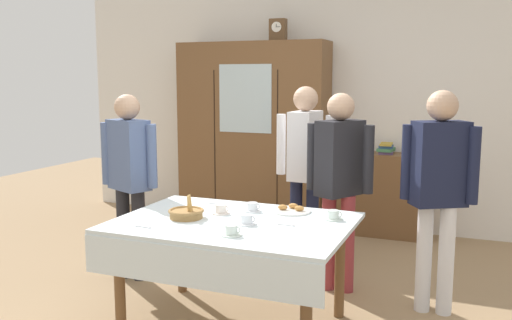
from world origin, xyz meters
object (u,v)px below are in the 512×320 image
object	(u,v)px
wall_cabinet	(253,134)
tea_cup_mid_right	(247,220)
pastry_plate	(291,210)
spoon_mid_right	(216,204)
spoon_near_right	(289,225)
person_behind_table_right	(339,173)
dining_table	(231,236)
tea_cup_near_left	(221,210)
bookshelf_low	(384,195)
book_stack	(386,149)
person_by_cabinet	(129,169)
tea_cup_far_left	(232,231)
person_beside_shelf	(305,159)
tea_cup_front_edge	(333,216)
tea_cup_center	(252,208)
spoon_mid_left	(146,227)
bread_basket	(186,213)
person_near_right_end	(439,181)
mantel_clock	(278,30)

from	to	relation	value
wall_cabinet	tea_cup_mid_right	distance (m)	2.81
pastry_plate	spoon_mid_right	distance (m)	0.59
spoon_near_right	person_behind_table_right	size ratio (longest dim) A/B	0.08
dining_table	tea_cup_near_left	world-z (taller)	tea_cup_near_left
dining_table	bookshelf_low	world-z (taller)	bookshelf_low
book_stack	pastry_plate	distance (m)	2.26
dining_table	bookshelf_low	xyz separation A→B (m)	(0.59, 2.64, -0.20)
wall_cabinet	person_by_cabinet	bearing A→B (deg)	-97.26
tea_cup_far_left	wall_cabinet	bearing A→B (deg)	109.72
wall_cabinet	spoon_mid_right	xyz separation A→B (m)	(0.58, -2.16, -0.29)
book_stack	tea_cup_mid_right	world-z (taller)	book_stack
tea_cup_far_left	person_beside_shelf	distance (m)	1.67
tea_cup_mid_right	person_behind_table_right	bearing A→B (deg)	67.90
bookshelf_low	pastry_plate	world-z (taller)	bookshelf_low
wall_cabinet	person_by_cabinet	xyz separation A→B (m)	(-0.26, -2.05, -0.10)
book_stack	tea_cup_front_edge	bearing A→B (deg)	-89.53
wall_cabinet	tea_cup_center	size ratio (longest dim) A/B	15.83
tea_cup_far_left	spoon_mid_left	size ratio (longest dim) A/B	1.09
tea_cup_front_edge	person_behind_table_right	xyz separation A→B (m)	(-0.11, 0.61, 0.18)
tea_cup_mid_right	person_behind_table_right	world-z (taller)	person_behind_table_right
spoon_mid_right	tea_cup_mid_right	bearing A→B (deg)	-45.85
bookshelf_low	tea_cup_mid_right	size ratio (longest dim) A/B	7.48
tea_cup_front_edge	spoon_mid_left	xyz separation A→B (m)	(-1.05, -0.64, -0.02)
spoon_near_right	person_by_cabinet	bearing A→B (deg)	162.36
tea_cup_center	spoon_near_right	world-z (taller)	tea_cup_center
wall_cabinet	spoon_mid_left	xyz separation A→B (m)	(0.46, -2.92, -0.29)
spoon_near_right	person_behind_table_right	bearing A→B (deg)	82.46
person_behind_table_right	book_stack	bearing A→B (deg)	87.01
bread_basket	person_beside_shelf	distance (m)	1.47
bookshelf_low	tea_cup_front_edge	size ratio (longest dim) A/B	7.48
tea_cup_far_left	pastry_plate	world-z (taller)	tea_cup_far_left
book_stack	spoon_near_right	size ratio (longest dim) A/B	1.92
tea_cup_far_left	person_beside_shelf	bearing A→B (deg)	91.65
spoon_mid_right	person_near_right_end	world-z (taller)	person_near_right_end
pastry_plate	person_behind_table_right	size ratio (longest dim) A/B	0.18
wall_cabinet	spoon_mid_left	size ratio (longest dim) A/B	17.30
spoon_near_right	mantel_clock	bearing A→B (deg)	111.27
dining_table	spoon_mid_left	bearing A→B (deg)	-143.48
book_stack	pastry_plate	size ratio (longest dim) A/B	0.82
person_beside_shelf	tea_cup_far_left	bearing A→B (deg)	-88.35
tea_cup_near_left	spoon_mid_right	xyz separation A→B (m)	(-0.16, 0.25, -0.02)
dining_table	book_stack	bearing A→B (deg)	77.46
tea_cup_center	tea_cup_front_edge	bearing A→B (deg)	-1.15
pastry_plate	spoon_mid_left	distance (m)	1.03
mantel_clock	spoon_mid_left	xyz separation A→B (m)	(0.16, -2.92, -1.44)
book_stack	tea_cup_mid_right	xyz separation A→B (m)	(-0.47, -2.66, -0.17)
mantel_clock	tea_cup_front_edge	world-z (taller)	mantel_clock
tea_cup_mid_right	spoon_mid_left	size ratio (longest dim) A/B	1.09
wall_cabinet	person_behind_table_right	xyz separation A→B (m)	(1.40, -1.67, -0.09)
bread_basket	spoon_near_right	xyz separation A→B (m)	(0.70, 0.08, -0.03)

